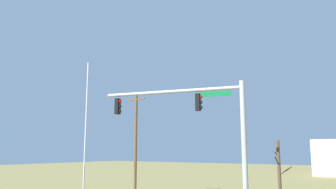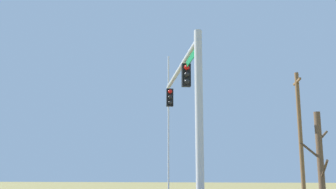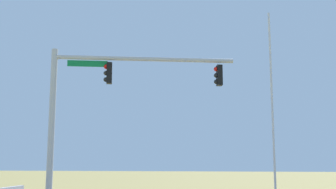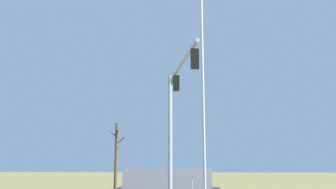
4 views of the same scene
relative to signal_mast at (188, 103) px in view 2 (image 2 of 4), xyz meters
The scene contains 4 objects.
signal_mast is the anchor object (origin of this frame).
flagpole 7.81m from the signal_mast, 168.40° to the right, with size 0.10×0.10×9.64m, color silver.
utility_pole 12.17m from the signal_mast, 147.18° to the left, with size 1.90×0.26×9.03m.
bare_tree 5.88m from the signal_mast, 57.04° to the left, with size 1.27×1.02×4.55m.
Camera 2 is at (16.85, -0.23, 2.72)m, focal length 41.97 mm.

